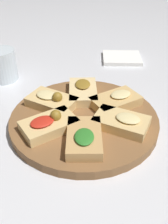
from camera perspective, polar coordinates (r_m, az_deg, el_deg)
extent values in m
plane|color=silver|center=(0.57, 0.00, -2.44)|extent=(3.00, 3.00, 0.00)
cylinder|color=brown|center=(0.56, 0.00, -1.67)|extent=(0.32, 0.32, 0.02)
cube|color=#DBB775|center=(0.52, -7.62, -2.84)|extent=(0.12, 0.12, 0.02)
ellipsoid|color=red|center=(0.51, -9.07, -2.08)|extent=(0.06, 0.06, 0.01)
sphere|color=olive|center=(0.52, -6.18, -0.75)|extent=(0.02, 0.02, 0.02)
cube|color=tan|center=(0.49, 0.04, -5.59)|extent=(0.07, 0.11, 0.02)
ellipsoid|color=#2D7A28|center=(0.47, 0.05, -5.36)|extent=(0.04, 0.05, 0.01)
cube|color=#DBB775|center=(0.53, 8.07, -2.20)|extent=(0.12, 0.10, 0.02)
ellipsoid|color=beige|center=(0.52, 9.58, -1.35)|extent=(0.06, 0.05, 0.01)
cube|color=tan|center=(0.59, 6.87, 2.35)|extent=(0.12, 0.11, 0.02)
ellipsoid|color=beige|center=(0.59, 8.00, 3.85)|extent=(0.06, 0.06, 0.01)
cube|color=#E5C689|center=(0.62, -0.23, 4.39)|extent=(0.08, 0.11, 0.02)
ellipsoid|color=olive|center=(0.62, -0.26, 6.12)|extent=(0.04, 0.05, 0.01)
cube|color=#DBB775|center=(0.59, -7.01, 2.24)|extent=(0.12, 0.10, 0.02)
ellipsoid|color=beige|center=(0.59, -8.16, 3.72)|extent=(0.06, 0.05, 0.01)
sphere|color=olive|center=(0.57, -5.82, 3.26)|extent=(0.02, 0.02, 0.02)
cylinder|color=silver|center=(0.75, -17.45, 9.71)|extent=(0.08, 0.08, 0.08)
cube|color=white|center=(0.86, 8.24, 11.56)|extent=(0.12, 0.11, 0.01)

